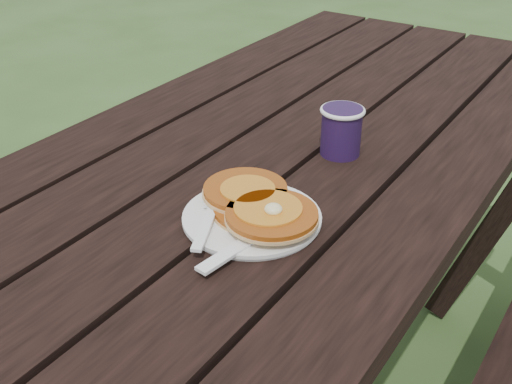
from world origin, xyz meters
The scene contains 6 objects.
picnic_table centered at (0.00, 0.00, 0.37)m, with size 1.36×1.80×0.75m.
plate centered at (0.11, -0.22, 0.76)m, with size 0.20×0.20×0.01m, color white.
pancake_stack centered at (0.11, -0.21, 0.77)m, with size 0.20×0.17×0.04m.
knife centered at (0.14, -0.29, 0.76)m, with size 0.02×0.18×0.01m, color white.
fork centered at (0.08, -0.30, 0.77)m, with size 0.03×0.16×0.01m, color white, non-canonical shape.
coffee_cup centered at (0.11, 0.05, 0.80)m, with size 0.08×0.08×0.09m.
Camera 1 is at (0.55, -0.88, 1.26)m, focal length 45.00 mm.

